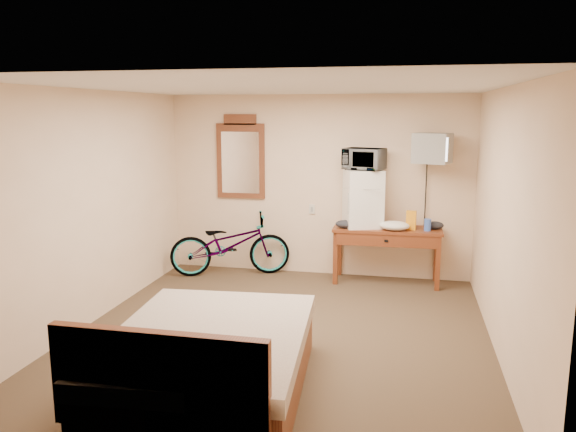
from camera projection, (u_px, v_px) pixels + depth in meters
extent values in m
plane|color=#3D2D1E|center=(282.00, 334.00, 5.82)|extent=(4.60, 4.60, 0.00)
plane|color=silver|center=(281.00, 87.00, 5.36)|extent=(4.60, 4.60, 0.00)
cube|color=beige|center=(318.00, 186.00, 7.80)|extent=(4.20, 0.04, 2.50)
cube|color=beige|center=(198.00, 283.00, 3.38)|extent=(4.20, 0.04, 2.50)
cube|color=beige|center=(91.00, 208.00, 6.02)|extent=(0.04, 4.60, 2.50)
cube|color=beige|center=(504.00, 224.00, 5.16)|extent=(0.04, 4.60, 2.50)
cube|color=beige|center=(312.00, 209.00, 7.86)|extent=(0.08, 0.01, 0.13)
cube|color=maroon|center=(387.00, 229.00, 7.44)|extent=(1.42, 0.56, 0.04)
cube|color=maroon|center=(335.00, 258.00, 7.43)|extent=(0.06, 0.06, 0.71)
cube|color=maroon|center=(438.00, 264.00, 7.16)|extent=(0.06, 0.06, 0.71)
cube|color=maroon|center=(339.00, 250.00, 7.86)|extent=(0.06, 0.06, 0.71)
cube|color=maroon|center=(436.00, 255.00, 7.59)|extent=(0.06, 0.06, 0.71)
cube|color=maroon|center=(386.00, 241.00, 7.23)|extent=(1.30, 0.05, 0.16)
cube|color=black|center=(386.00, 241.00, 7.21)|extent=(0.05, 0.02, 0.03)
cube|color=white|center=(363.00, 198.00, 7.45)|extent=(0.58, 0.57, 0.76)
cube|color=gray|center=(362.00, 189.00, 7.21)|extent=(0.47, 0.01, 0.00)
cylinder|color=gray|center=(349.00, 204.00, 7.28)|extent=(0.02, 0.02, 0.27)
imported|color=white|center=(364.00, 159.00, 7.36)|extent=(0.59, 0.48, 0.28)
cube|color=orange|center=(411.00, 220.00, 7.30)|extent=(0.13, 0.09, 0.25)
cylinder|color=blue|center=(428.00, 225.00, 7.24)|extent=(0.09, 0.09, 0.15)
ellipsoid|color=white|center=(395.00, 226.00, 7.28)|extent=(0.38, 0.29, 0.12)
ellipsoid|color=black|center=(346.00, 224.00, 7.42)|extent=(0.28, 0.21, 0.10)
ellipsoid|color=black|center=(435.00, 225.00, 7.35)|extent=(0.22, 0.18, 0.10)
cube|color=black|center=(431.00, 154.00, 7.39)|extent=(0.14, 0.02, 0.14)
cylinder|color=black|center=(431.00, 154.00, 7.34)|extent=(0.05, 0.30, 0.05)
cube|color=gray|center=(432.00, 148.00, 7.12)|extent=(0.53, 0.49, 0.38)
cube|color=white|center=(433.00, 149.00, 6.94)|extent=(0.35, 0.13, 0.29)
cube|color=black|center=(432.00, 147.00, 7.30)|extent=(0.26, 0.10, 0.24)
cube|color=brown|center=(241.00, 161.00, 7.94)|extent=(0.70, 0.04, 1.06)
cube|color=brown|center=(240.00, 120.00, 7.83)|extent=(0.46, 0.04, 0.15)
cube|color=white|center=(240.00, 163.00, 7.92)|extent=(0.55, 0.01, 0.87)
imported|color=black|center=(230.00, 244.00, 7.85)|extent=(1.77, 1.12, 0.88)
cube|color=brown|center=(210.00, 368.00, 4.59)|extent=(1.63, 2.09, 0.40)
cube|color=#BEB393|center=(210.00, 339.00, 4.55)|extent=(1.67, 2.13, 0.14)
cube|color=brown|center=(158.00, 383.00, 3.61)|extent=(1.49, 0.08, 0.70)
ellipsoid|color=white|center=(131.00, 354.00, 3.97)|extent=(0.57, 0.35, 0.20)
ellipsoid|color=white|center=(225.00, 363.00, 3.83)|extent=(0.57, 0.35, 0.20)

